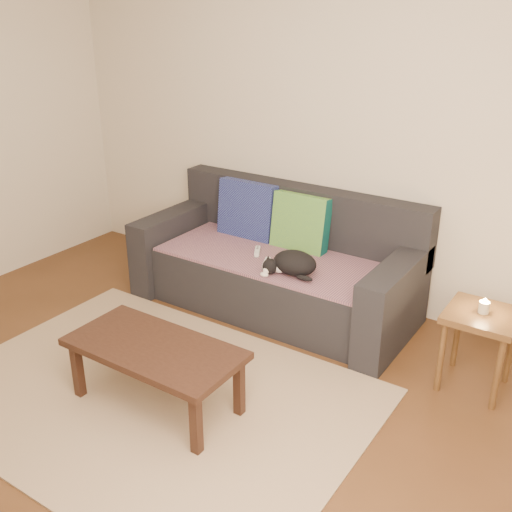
# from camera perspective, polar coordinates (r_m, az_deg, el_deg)

# --- Properties ---
(ground) EXTENTS (4.50, 4.50, 0.00)m
(ground) POSITION_cam_1_polar(r_m,az_deg,el_deg) (3.62, -11.61, -14.21)
(ground) COLOR brown
(ground) RESTS_ON ground
(back_wall) EXTENTS (4.50, 0.04, 2.60)m
(back_wall) POSITION_cam_1_polar(r_m,az_deg,el_deg) (4.58, 5.14, 12.14)
(back_wall) COLOR beige
(back_wall) RESTS_ON ground
(sofa) EXTENTS (2.10, 0.94, 0.87)m
(sofa) POSITION_cam_1_polar(r_m,az_deg,el_deg) (4.52, 2.08, -1.13)
(sofa) COLOR #232328
(sofa) RESTS_ON ground
(throw_blanket) EXTENTS (1.66, 0.74, 0.02)m
(throw_blanket) POSITION_cam_1_polar(r_m,az_deg,el_deg) (4.40, 1.48, -0.10)
(throw_blanket) COLOR #422749
(throw_blanket) RESTS_ON sofa
(cushion_navy) EXTENTS (0.49, 0.18, 0.50)m
(cushion_navy) POSITION_cam_1_polar(r_m,az_deg,el_deg) (4.73, -0.80, 4.19)
(cushion_navy) COLOR #151352
(cushion_navy) RESTS_ON throw_blanket
(cushion_green) EXTENTS (0.44, 0.18, 0.45)m
(cushion_green) POSITION_cam_1_polar(r_m,az_deg,el_deg) (4.49, 4.25, 3.08)
(cushion_green) COLOR #0C4F4C
(cushion_green) RESTS_ON throw_blanket
(cat) EXTENTS (0.38, 0.28, 0.16)m
(cat) POSITION_cam_1_polar(r_m,az_deg,el_deg) (4.08, 3.49, -0.71)
(cat) COLOR black
(cat) RESTS_ON throw_blanket
(wii_remote_a) EXTENTS (0.10, 0.15, 0.03)m
(wii_remote_a) POSITION_cam_1_polar(r_m,az_deg,el_deg) (4.44, 0.13, 0.46)
(wii_remote_a) COLOR white
(wii_remote_a) RESTS_ON throw_blanket
(wii_remote_b) EXTENTS (0.09, 0.15, 0.03)m
(wii_remote_b) POSITION_cam_1_polar(r_m,az_deg,el_deg) (4.24, 1.00, -0.65)
(wii_remote_b) COLOR white
(wii_remote_b) RESTS_ON throw_blanket
(side_table) EXTENTS (0.40, 0.40, 0.50)m
(side_table) POSITION_cam_1_polar(r_m,az_deg,el_deg) (3.76, 20.62, -6.26)
(side_table) COLOR brown
(side_table) RESTS_ON ground
(candle) EXTENTS (0.06, 0.06, 0.09)m
(candle) POSITION_cam_1_polar(r_m,az_deg,el_deg) (3.70, 20.89, -4.56)
(candle) COLOR beige
(candle) RESTS_ON side_table
(rug) EXTENTS (2.50, 1.80, 0.01)m
(rug) POSITION_cam_1_polar(r_m,az_deg,el_deg) (3.70, -9.96, -13.02)
(rug) COLOR tan
(rug) RESTS_ON ground
(coffee_table) EXTENTS (1.00, 0.50, 0.40)m
(coffee_table) POSITION_cam_1_polar(r_m,az_deg,el_deg) (3.44, -9.63, -9.12)
(coffee_table) COLOR #331D13
(coffee_table) RESTS_ON rug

